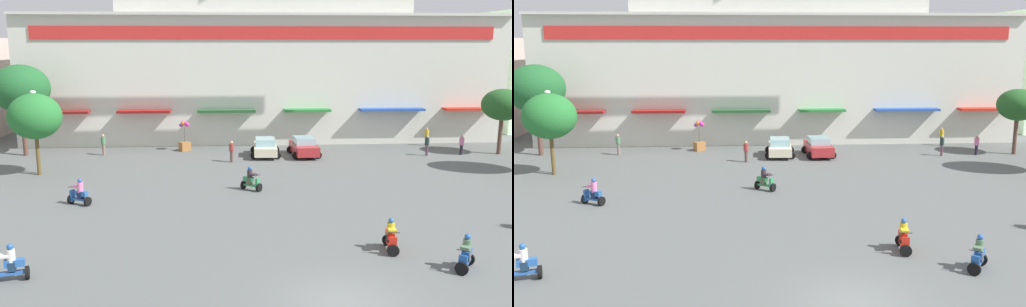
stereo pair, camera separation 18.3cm
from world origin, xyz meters
The scene contains 19 objects.
ground_plane centered at (0.00, 13.00, 0.00)m, with size 128.00×128.00×0.00m, color #5A5E5C.
colonial_building centered at (0.00, 37.01, 9.19)m, with size 43.62×19.29×21.36m.
plaza_tree_0 centered at (-16.81, 20.06, 4.08)m, with size 3.61×3.29×5.66m.
plaza_tree_2 centered at (-20.05, 26.91, 5.42)m, with size 4.62×4.38×7.34m.
plaza_tree_3 centered at (18.76, 24.83, 4.06)m, with size 3.28×3.48×5.37m.
parked_car_0 centered at (-0.59, 25.23, 0.74)m, with size 2.54×3.90×1.48m.
parked_car_1 centered at (2.54, 25.12, 0.78)m, with size 2.51×4.06×1.55m.
scooter_rider_0 centered at (-2.36, 15.03, 0.62)m, with size 1.36×1.22×1.50m.
scooter_rider_1 centered at (5.53, 2.45, 0.60)m, with size 1.21×1.37×1.50m.
scooter_rider_2 centered at (-12.39, 2.62, 0.63)m, with size 1.54×0.87×1.50m.
scooter_rider_4 centered at (-12.22, 12.61, 0.63)m, with size 1.42×1.07×1.55m.
scooter_rider_6 centered at (3.16, 4.64, 0.62)m, with size 0.71×1.46×1.48m.
pedestrian_0 centered at (-3.36, 23.21, 0.94)m, with size 0.49×0.49×1.65m.
pedestrian_1 centered at (-13.72, 26.55, 0.98)m, with size 0.42×0.42×1.73m.
pedestrian_2 centered at (15.51, 24.72, 0.92)m, with size 0.49×0.49×1.63m.
pedestrian_3 centered at (12.56, 24.56, 0.95)m, with size 0.44×0.44×1.65m.
pedestrian_4 centered at (14.20, 28.93, 0.91)m, with size 0.41×0.41×1.61m.
streetlamp_near centered at (-16.97, 20.51, 3.46)m, with size 0.40×0.40×5.83m.
balloon_vendor_cart centered at (-7.21, 28.00, 1.22)m, with size 1.08×1.02×2.58m.
Camera 2 is at (-4.11, -17.24, 8.94)m, focal length 37.72 mm.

